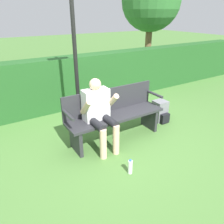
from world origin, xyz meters
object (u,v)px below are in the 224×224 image
water_bottle (130,167)px  signpost (75,50)px  backpack (160,112)px  park_bench (114,114)px  tree (151,1)px  person_seated (99,111)px

water_bottle → signpost: size_ratio=0.09×
water_bottle → backpack: bearing=33.8°
backpack → water_bottle: size_ratio=1.91×
park_bench → backpack: size_ratio=4.05×
park_bench → tree: size_ratio=0.49×
signpost → water_bottle: bearing=-86.8°
water_bottle → tree: 7.68m
water_bottle → tree: tree is taller
water_bottle → signpost: (-0.09, 1.55, 1.46)m
person_seated → water_bottle: person_seated is taller
park_bench → person_seated: person_seated is taller
person_seated → park_bench: bearing=18.4°
person_seated → water_bottle: size_ratio=5.10×
park_bench → signpost: 1.30m
park_bench → tree: bearing=44.3°
park_bench → backpack: (1.21, 0.06, -0.27)m
backpack → tree: size_ratio=0.12×
water_bottle → signpost: signpost is taller
backpack → tree: (3.33, 4.37, 2.32)m
signpost → tree: bearing=37.8°
backpack → tree: 5.96m
person_seated → backpack: size_ratio=2.67×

